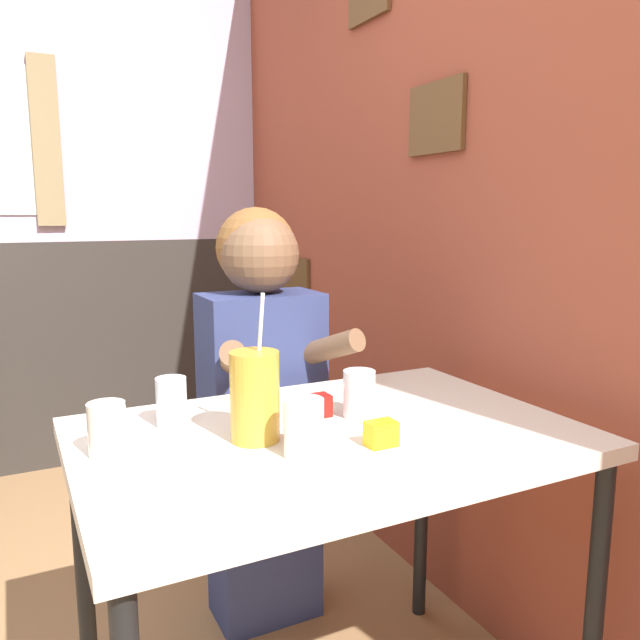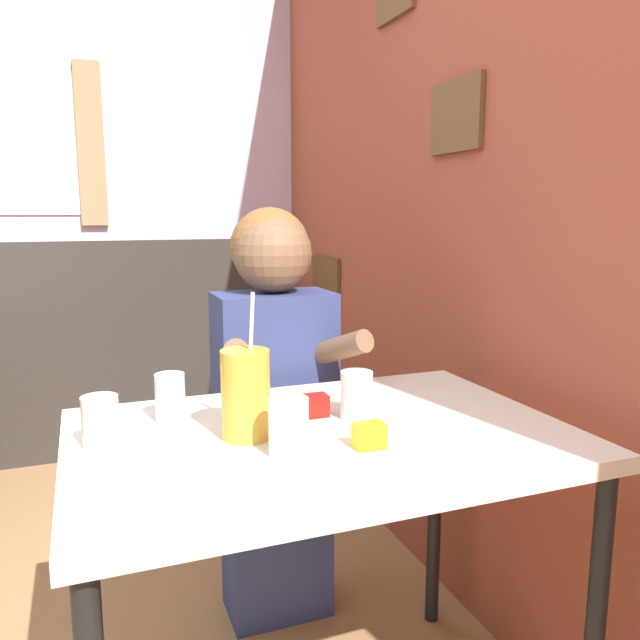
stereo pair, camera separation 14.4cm
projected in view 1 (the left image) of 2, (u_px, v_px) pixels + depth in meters
brick_wall_right at (375, 181)px, 2.28m from camera, size 0.08×4.34×2.70m
main_table at (329, 464)px, 1.35m from camera, size 1.05×0.70×0.77m
person_seated at (262, 402)px, 1.84m from camera, size 0.42×0.42×1.25m
cocktail_pitcher at (255, 396)px, 1.26m from camera, size 0.10×0.10×0.30m
glass_near_pitcher at (359, 394)px, 1.41m from camera, size 0.07×0.07×0.11m
glass_center at (304, 427)px, 1.18m from camera, size 0.08×0.08×0.11m
glass_far_side at (107, 429)px, 1.18m from camera, size 0.07×0.07×0.10m
glass_by_brick at (171, 402)px, 1.35m from camera, size 0.07×0.07×0.11m
condiment_ketchup at (317, 406)px, 1.42m from camera, size 0.06×0.04×0.05m
condiment_mustard at (381, 434)px, 1.24m from camera, size 0.06×0.04×0.05m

